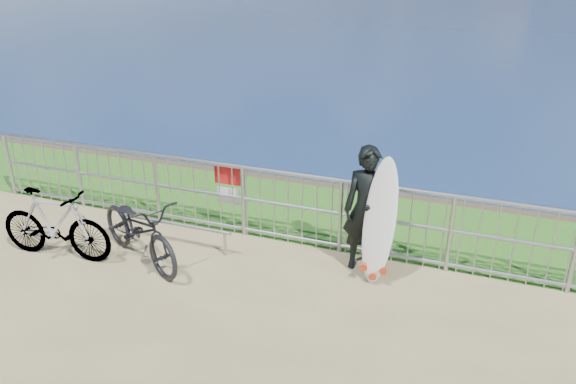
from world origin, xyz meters
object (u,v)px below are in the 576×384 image
at_px(surfboard, 379,226).
at_px(bicycle_far, 55,224).
at_px(bicycle_near, 139,229).
at_px(surfer, 367,209).

distance_m(surfboard, bicycle_far, 4.44).
distance_m(bicycle_near, bicycle_far, 1.20).
bearing_deg(bicycle_near, surfboard, -50.70).
distance_m(surfer, bicycle_near, 3.11).
relative_size(bicycle_near, bicycle_far, 1.10).
bearing_deg(surfer, bicycle_far, -173.77).
relative_size(surfboard, bicycle_near, 0.89).
xyz_separation_m(bicycle_near, bicycle_far, (-1.16, -0.31, 0.02)).
distance_m(surfer, bicycle_far, 4.30).
distance_m(surfboard, bicycle_near, 3.24).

